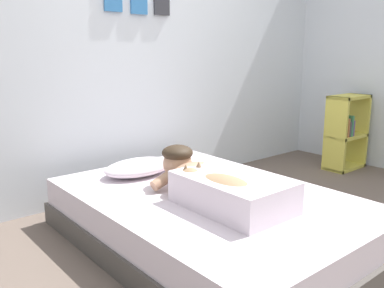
% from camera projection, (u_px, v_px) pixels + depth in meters
% --- Properties ---
extents(ground_plane, '(12.98, 12.98, 0.00)m').
position_uv_depth(ground_plane, '(289.00, 253.00, 2.46)').
color(ground_plane, '#66564C').
extents(back_wall, '(4.49, 0.12, 2.50)m').
position_uv_depth(back_wall, '(136.00, 42.00, 3.40)').
color(back_wall, silver).
rests_on(back_wall, ground).
extents(bed, '(1.35, 1.95, 0.32)m').
position_uv_depth(bed, '(210.00, 219.00, 2.56)').
color(bed, '#4C4742').
rests_on(bed, ground).
extents(pillow, '(0.52, 0.32, 0.11)m').
position_uv_depth(pillow, '(139.00, 167.00, 2.91)').
color(pillow, silver).
rests_on(pillow, bed).
extents(person_lying, '(0.43, 0.92, 0.27)m').
position_uv_depth(person_lying, '(216.00, 183.00, 2.39)').
color(person_lying, silver).
rests_on(person_lying, bed).
extents(dog, '(0.26, 0.57, 0.21)m').
position_uv_depth(dog, '(221.00, 192.00, 2.25)').
color(dog, '#9E7A56').
rests_on(dog, bed).
extents(coffee_cup, '(0.12, 0.09, 0.07)m').
position_uv_depth(coffee_cup, '(185.00, 171.00, 2.89)').
color(coffee_cup, '#D84C47').
rests_on(coffee_cup, bed).
extents(cell_phone, '(0.07, 0.14, 0.01)m').
position_uv_depth(cell_phone, '(278.00, 204.00, 2.35)').
color(cell_phone, black).
rests_on(cell_phone, bed).
extents(bookshelf, '(0.45, 0.24, 0.75)m').
position_uv_depth(bookshelf, '(346.00, 132.00, 4.16)').
color(bookshelf, '#D8CC4C').
rests_on(bookshelf, ground).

